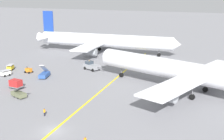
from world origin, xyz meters
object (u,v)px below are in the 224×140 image
at_px(airliner_at_gate_left, 104,41).
at_px(gse_container_dolly_flat, 16,84).
at_px(gse_baggage_cart_trailing, 6,73).
at_px(gse_gpu_cart_small, 29,70).
at_px(gse_belt_loader_portside, 19,94).
at_px(ground_crew_wing_walker_right, 44,112).
at_px(airliner_being_pushed, 189,73).
at_px(pushback_tug, 91,66).
at_px(gse_stair_truck_yellow, 44,74).
at_px(gse_baggage_cart_near_cluster, 10,67).

height_order(airliner_at_gate_left, gse_container_dolly_flat, airliner_at_gate_left).
distance_m(airliner_at_gate_left, gse_baggage_cart_trailing, 42.48).
height_order(gse_gpu_cart_small, gse_belt_loader_portside, gse_belt_loader_portside).
height_order(gse_baggage_cart_trailing, ground_crew_wing_walker_right, gse_baggage_cart_trailing).
distance_m(airliner_at_gate_left, airliner_being_pushed, 51.67).
bearing_deg(pushback_tug, gse_belt_loader_portside, -99.36).
bearing_deg(gse_belt_loader_portside, gse_gpu_cart_small, 121.25).
bearing_deg(gse_stair_truck_yellow, gse_gpu_cart_small, 161.52).
bearing_deg(ground_crew_wing_walker_right, gse_baggage_cart_near_cluster, 139.43).
distance_m(gse_gpu_cart_small, gse_baggage_cart_trailing, 6.57).
bearing_deg(gse_container_dolly_flat, airliner_being_pushed, 16.93).
bearing_deg(gse_belt_loader_portside, airliner_at_gate_left, 92.14).
bearing_deg(airliner_being_pushed, gse_gpu_cart_small, 179.15).
relative_size(gse_baggage_cart_trailing, ground_crew_wing_walker_right, 1.95).
bearing_deg(gse_container_dolly_flat, pushback_tug, 67.32).
height_order(pushback_tug, gse_stair_truck_yellow, gse_stair_truck_yellow).
bearing_deg(gse_container_dolly_flat, airliner_at_gate_left, 86.37).
height_order(gse_stair_truck_yellow, gse_belt_loader_portside, gse_stair_truck_yellow).
height_order(airliner_being_pushed, gse_stair_truck_yellow, airliner_being_pushed).
distance_m(airliner_being_pushed, gse_belt_loader_portside, 39.65).
xyz_separation_m(gse_stair_truck_yellow, gse_belt_loader_portside, (3.81, -15.73, -0.20)).
distance_m(airliner_at_gate_left, gse_belt_loader_portside, 53.36).
relative_size(gse_belt_loader_portside, ground_crew_wing_walker_right, 3.19).
xyz_separation_m(pushback_tug, gse_baggage_cart_near_cluster, (-22.88, -9.65, -0.37)).
relative_size(pushback_tug, gse_stair_truck_yellow, 1.65).
bearing_deg(airliner_at_gate_left, airliner_being_pushed, -43.74).
height_order(airliner_at_gate_left, pushback_tug, airliner_at_gate_left).
relative_size(pushback_tug, ground_crew_wing_walker_right, 5.15).
bearing_deg(gse_baggage_cart_near_cluster, gse_gpu_cart_small, -4.74).
bearing_deg(pushback_tug, ground_crew_wing_walker_right, -78.96).
bearing_deg(gse_stair_truck_yellow, airliner_being_pushed, 2.51).
distance_m(pushback_tug, ground_crew_wing_walker_right, 35.77).
xyz_separation_m(pushback_tug, ground_crew_wing_walker_right, (6.85, -35.11, -0.41)).
relative_size(airliner_at_gate_left, airliner_being_pushed, 1.09).
distance_m(airliner_being_pushed, gse_stair_truck_yellow, 39.40).
relative_size(airliner_being_pushed, gse_stair_truck_yellow, 10.83).
xyz_separation_m(airliner_at_gate_left, gse_baggage_cart_near_cluster, (-16.22, -34.44, -3.96)).
bearing_deg(gse_container_dolly_flat, gse_baggage_cart_near_cluster, 134.14).
bearing_deg(airliner_at_gate_left, gse_stair_truck_yellow, -92.80).
height_order(gse_container_dolly_flat, gse_baggage_cart_near_cluster, gse_container_dolly_flat).
distance_m(gse_container_dolly_flat, gse_baggage_cart_trailing, 12.65).
bearing_deg(ground_crew_wing_walker_right, gse_baggage_cart_trailing, 143.48).
height_order(gse_baggage_cart_near_cluster, gse_baggage_cart_trailing, same).
bearing_deg(gse_baggage_cart_near_cluster, gse_baggage_cart_trailing, -61.21).
relative_size(pushback_tug, gse_container_dolly_flat, 2.39).
distance_m(pushback_tug, gse_stair_truck_yellow, 15.24).
height_order(gse_container_dolly_flat, gse_baggage_cart_trailing, gse_container_dolly_flat).
xyz_separation_m(gse_container_dolly_flat, ground_crew_wing_walker_right, (16.55, -11.88, -0.36)).
height_order(pushback_tug, gse_gpu_cart_small, pushback_tug).
distance_m(airliner_being_pushed, gse_container_dolly_flat, 42.38).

